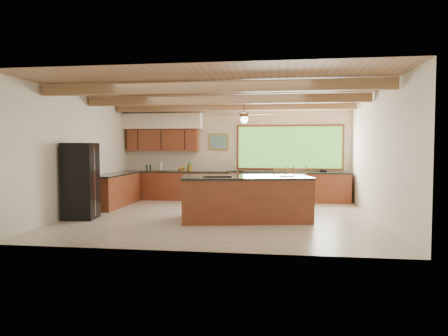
# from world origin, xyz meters

# --- Properties ---
(ground) EXTENTS (7.20, 7.20, 0.00)m
(ground) POSITION_xyz_m (0.00, 0.00, 0.00)
(ground) COLOR beige
(ground) RESTS_ON ground
(room_shell) EXTENTS (7.27, 6.54, 3.02)m
(room_shell) POSITION_xyz_m (-0.17, 0.65, 2.21)
(room_shell) COLOR beige
(room_shell) RESTS_ON ground
(counter_run) EXTENTS (7.12, 3.10, 1.26)m
(counter_run) POSITION_xyz_m (-0.82, 2.52, 0.46)
(counter_run) COLOR brown
(counter_run) RESTS_ON ground
(island) EXTENTS (3.09, 1.84, 1.03)m
(island) POSITION_xyz_m (0.61, -0.35, 0.51)
(island) COLOR brown
(island) RESTS_ON ground
(refrigerator) EXTENTS (0.76, 0.74, 1.77)m
(refrigerator) POSITION_xyz_m (-3.22, -0.72, 0.89)
(refrigerator) COLOR black
(refrigerator) RESTS_ON ground
(bar_stool_a) EXTENTS (0.46, 0.46, 0.97)m
(bar_stool_a) POSITION_xyz_m (0.10, 2.40, 0.58)
(bar_stool_a) COLOR brown
(bar_stool_a) RESTS_ON ground
(bar_stool_b) EXTENTS (0.47, 0.47, 1.16)m
(bar_stool_b) POSITION_xyz_m (1.38, 1.73, 0.69)
(bar_stool_b) COLOR brown
(bar_stool_b) RESTS_ON ground
(bar_stool_c) EXTENTS (0.48, 0.48, 1.19)m
(bar_stool_c) POSITION_xyz_m (1.90, 1.54, 0.70)
(bar_stool_c) COLOR brown
(bar_stool_c) RESTS_ON ground
(bar_stool_d) EXTENTS (0.50, 0.50, 1.09)m
(bar_stool_d) POSITION_xyz_m (1.79, 2.39, 0.64)
(bar_stool_d) COLOR brown
(bar_stool_d) RESTS_ON ground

